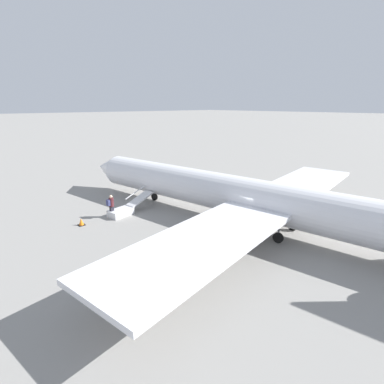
{
  "coord_description": "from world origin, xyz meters",
  "views": [
    {
      "loc": [
        -11.98,
        15.94,
        8.23
      ],
      "look_at": [
        4.06,
        1.52,
        1.88
      ],
      "focal_mm": 28.0,
      "sensor_mm": 36.0,
      "label": 1
    }
  ],
  "objects": [
    {
      "name": "traffic_cone_near_stairs",
      "position": [
        7.85,
        8.63,
        0.23
      ],
      "size": [
        0.46,
        0.46,
        0.51
      ],
      "color": "black",
      "rests_on": "ground"
    },
    {
      "name": "ground_plane",
      "position": [
        0.0,
        0.0,
        0.0
      ],
      "size": [
        600.0,
        600.0,
        0.0
      ],
      "primitive_type": "plane",
      "color": "gray"
    },
    {
      "name": "airplane_main",
      "position": [
        -1.01,
        -0.16,
        2.11
      ],
      "size": [
        34.77,
        26.85,
        7.06
      ],
      "rotation": [
        0.0,
        0.0,
        0.16
      ],
      "color": "silver",
      "rests_on": "ground"
    },
    {
      "name": "passenger",
      "position": [
        7.84,
        6.28,
        1.0
      ],
      "size": [
        0.38,
        0.56,
        1.74
      ],
      "rotation": [
        0.0,
        0.0,
        -1.41
      ],
      "color": "#23232D",
      "rests_on": "ground"
    },
    {
      "name": "boarding_stairs",
      "position": [
        7.77,
        5.2,
        0.38
      ],
      "size": [
        1.66,
        4.13,
        1.74
      ],
      "rotation": [
        0.0,
        0.0,
        -1.41
      ],
      "color": "silver",
      "rests_on": "ground"
    }
  ]
}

